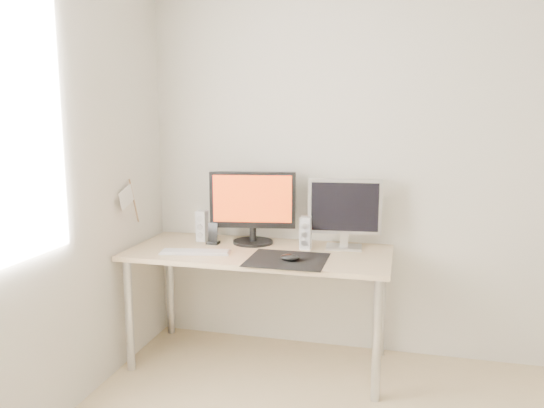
{
  "coord_description": "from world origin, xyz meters",
  "views": [
    {
      "loc": [
        -0.08,
        -1.67,
        1.55
      ],
      "look_at": [
        -0.87,
        1.45,
        1.01
      ],
      "focal_mm": 35.0,
      "sensor_mm": 36.0,
      "label": 1
    }
  ],
  "objects_px": {
    "second_monitor": "(345,210)",
    "keyboard": "(195,252)",
    "desk": "(259,263)",
    "speaker_right": "(306,233)",
    "mouse": "(289,258)",
    "speaker_left": "(202,226)",
    "phone_dock": "(213,238)",
    "main_monitor": "(253,205)"
  },
  "relations": [
    {
      "from": "desk",
      "to": "speaker_left",
      "type": "xyz_separation_m",
      "value": [
        -0.43,
        0.15,
        0.18
      ]
    },
    {
      "from": "mouse",
      "to": "speaker_right",
      "type": "xyz_separation_m",
      "value": [
        0.03,
        0.31,
        0.08
      ]
    },
    {
      "from": "mouse",
      "to": "phone_dock",
      "type": "height_order",
      "value": "phone_dock"
    },
    {
      "from": "mouse",
      "to": "main_monitor",
      "type": "bearing_deg",
      "value": 131.45
    },
    {
      "from": "second_monitor",
      "to": "speaker_left",
      "type": "height_order",
      "value": "second_monitor"
    },
    {
      "from": "phone_dock",
      "to": "keyboard",
      "type": "bearing_deg",
      "value": -95.29
    },
    {
      "from": "desk",
      "to": "speaker_right",
      "type": "bearing_deg",
      "value": 22.21
    },
    {
      "from": "speaker_left",
      "to": "phone_dock",
      "type": "relative_size",
      "value": 1.46
    },
    {
      "from": "second_monitor",
      "to": "keyboard",
      "type": "relative_size",
      "value": 1.04
    },
    {
      "from": "mouse",
      "to": "keyboard",
      "type": "height_order",
      "value": "mouse"
    },
    {
      "from": "mouse",
      "to": "speaker_right",
      "type": "relative_size",
      "value": 0.54
    },
    {
      "from": "main_monitor",
      "to": "speaker_right",
      "type": "relative_size",
      "value": 2.73
    },
    {
      "from": "speaker_left",
      "to": "speaker_right",
      "type": "height_order",
      "value": "same"
    },
    {
      "from": "mouse",
      "to": "main_monitor",
      "type": "xyz_separation_m",
      "value": [
        -0.32,
        0.36,
        0.23
      ]
    },
    {
      "from": "mouse",
      "to": "desk",
      "type": "xyz_separation_m",
      "value": [
        -0.23,
        0.2,
        -0.1
      ]
    },
    {
      "from": "speaker_left",
      "to": "keyboard",
      "type": "bearing_deg",
      "value": -76.02
    },
    {
      "from": "speaker_right",
      "to": "desk",
      "type": "bearing_deg",
      "value": -157.79
    },
    {
      "from": "speaker_right",
      "to": "keyboard",
      "type": "xyz_separation_m",
      "value": [
        -0.62,
        -0.27,
        -0.09
      ]
    },
    {
      "from": "second_monitor",
      "to": "speaker_right",
      "type": "xyz_separation_m",
      "value": [
        -0.23,
        -0.07,
        -0.14
      ]
    },
    {
      "from": "mouse",
      "to": "speaker_right",
      "type": "bearing_deg",
      "value": 83.55
    },
    {
      "from": "second_monitor",
      "to": "speaker_right",
      "type": "height_order",
      "value": "second_monitor"
    },
    {
      "from": "mouse",
      "to": "speaker_right",
      "type": "height_order",
      "value": "speaker_right"
    },
    {
      "from": "mouse",
      "to": "second_monitor",
      "type": "distance_m",
      "value": 0.51
    },
    {
      "from": "desk",
      "to": "keyboard",
      "type": "relative_size",
      "value": 3.68
    },
    {
      "from": "desk",
      "to": "phone_dock",
      "type": "relative_size",
      "value": 11.57
    },
    {
      "from": "speaker_right",
      "to": "phone_dock",
      "type": "xyz_separation_m",
      "value": [
        -0.6,
        -0.02,
        -0.06
      ]
    },
    {
      "from": "keyboard",
      "to": "main_monitor",
      "type": "bearing_deg",
      "value": 50.09
    },
    {
      "from": "speaker_left",
      "to": "speaker_right",
      "type": "bearing_deg",
      "value": -3.58
    },
    {
      "from": "speaker_left",
      "to": "keyboard",
      "type": "xyz_separation_m",
      "value": [
        0.08,
        -0.31,
        -0.09
      ]
    },
    {
      "from": "speaker_left",
      "to": "phone_dock",
      "type": "distance_m",
      "value": 0.13
    },
    {
      "from": "second_monitor",
      "to": "speaker_left",
      "type": "xyz_separation_m",
      "value": [
        -0.93,
        -0.03,
        -0.14
      ]
    },
    {
      "from": "speaker_left",
      "to": "phone_dock",
      "type": "height_order",
      "value": "speaker_left"
    },
    {
      "from": "main_monitor",
      "to": "speaker_left",
      "type": "relative_size",
      "value": 2.73
    },
    {
      "from": "main_monitor",
      "to": "speaker_right",
      "type": "height_order",
      "value": "main_monitor"
    },
    {
      "from": "desk",
      "to": "second_monitor",
      "type": "height_order",
      "value": "second_monitor"
    },
    {
      "from": "speaker_left",
      "to": "mouse",
      "type": "bearing_deg",
      "value": -27.95
    },
    {
      "from": "speaker_right",
      "to": "keyboard",
      "type": "distance_m",
      "value": 0.68
    },
    {
      "from": "speaker_left",
      "to": "desk",
      "type": "bearing_deg",
      "value": -19.66
    },
    {
      "from": "main_monitor",
      "to": "phone_dock",
      "type": "distance_m",
      "value": 0.33
    },
    {
      "from": "main_monitor",
      "to": "speaker_left",
      "type": "distance_m",
      "value": 0.38
    },
    {
      "from": "mouse",
      "to": "main_monitor",
      "type": "relative_size",
      "value": 0.2
    },
    {
      "from": "desk",
      "to": "second_monitor",
      "type": "relative_size",
      "value": 3.54
    }
  ]
}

